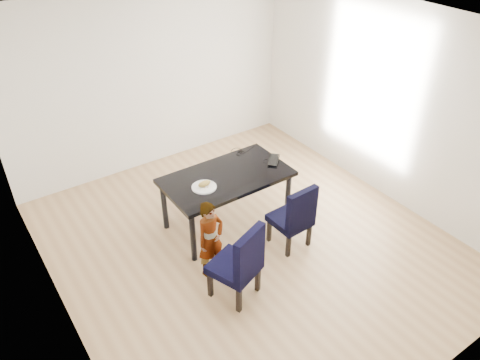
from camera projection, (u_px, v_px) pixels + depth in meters
floor at (249, 243)px, 5.95m from camera, size 4.50×5.00×0.01m
ceiling at (252, 28)px, 4.43m from camera, size 4.50×5.00×0.01m
wall_back at (152, 80)px, 6.90m from camera, size 4.50×0.01×2.70m
wall_front at (446, 291)px, 3.48m from camera, size 4.50×0.01×2.70m
wall_left at (43, 224)px, 4.13m from camera, size 0.01×5.00×2.70m
wall_right at (387, 103)px, 6.25m from camera, size 0.01×5.00×2.70m
dining_table at (227, 200)px, 6.08m from camera, size 1.60×0.90×0.75m
chair_left at (234, 261)px, 4.98m from camera, size 0.60×0.61×0.96m
chair_right at (290, 215)px, 5.70m from camera, size 0.45×0.47×0.90m
child at (211, 239)px, 5.27m from camera, size 0.39×0.29×0.97m
plate at (204, 187)px, 5.64m from camera, size 0.39×0.39×0.02m
sandwich at (204, 184)px, 5.63m from camera, size 0.18×0.14×0.07m
laptop at (271, 160)px, 6.16m from camera, size 0.36×0.35×0.02m
cable_tangle at (241, 153)px, 6.32m from camera, size 0.15×0.15×0.01m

